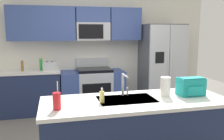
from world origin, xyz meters
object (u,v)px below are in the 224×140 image
(toaster, at_px, (50,66))
(bottle_green, at_px, (41,64))
(soap_dispenser, at_px, (102,97))
(paper_towel_roll, at_px, (165,87))
(refrigerator, at_px, (162,65))
(pepper_mill, at_px, (22,66))
(sink_faucet, at_px, (124,83))
(backpack, at_px, (191,86))
(range_oven, at_px, (93,89))
(drink_cup_red, at_px, (57,101))

(toaster, xyz_separation_m, bottle_green, (-0.17, 0.05, 0.03))
(toaster, relative_size, soap_dispenser, 1.65)
(toaster, bearing_deg, paper_towel_roll, -59.16)
(bottle_green, bearing_deg, refrigerator, -1.42)
(pepper_mill, xyz_separation_m, sink_faucet, (1.45, -2.30, 0.06))
(pepper_mill, xyz_separation_m, soap_dispenser, (1.13, -2.51, -0.04))
(pepper_mill, height_order, bottle_green, bottle_green)
(sink_faucet, bearing_deg, backpack, -11.23)
(range_oven, xyz_separation_m, drink_cup_red, (-0.79, -2.65, 0.55))
(toaster, xyz_separation_m, paper_towel_roll, (1.42, -2.38, 0.03))
(drink_cup_red, xyz_separation_m, paper_towel_roll, (1.32, 0.22, 0.03))
(pepper_mill, relative_size, bottle_green, 0.86)
(drink_cup_red, height_order, soap_dispenser, drink_cup_red)
(soap_dispenser, relative_size, backpack, 0.53)
(sink_faucet, relative_size, backpack, 0.88)
(refrigerator, bearing_deg, sink_faucet, -124.95)
(range_oven, relative_size, refrigerator, 0.74)
(range_oven, xyz_separation_m, refrigerator, (1.59, -0.07, 0.48))
(toaster, distance_m, backpack, 2.98)
(toaster, distance_m, soap_dispenser, 2.54)
(sink_faucet, xyz_separation_m, soap_dispenser, (-0.32, -0.21, -0.10))
(bottle_green, distance_m, sink_faucet, 2.54)
(toaster, bearing_deg, range_oven, 3.37)
(pepper_mill, xyz_separation_m, bottle_green, (0.37, -0.00, 0.02))
(refrigerator, relative_size, backpack, 5.78)
(range_oven, xyz_separation_m, toaster, (-0.89, -0.05, 0.55))
(pepper_mill, bearing_deg, drink_cup_red, -76.50)
(pepper_mill, relative_size, sink_faucet, 0.74)
(refrigerator, distance_m, toaster, 2.48)
(paper_towel_roll, bearing_deg, soap_dispenser, -173.91)
(sink_faucet, bearing_deg, pepper_mill, 122.29)
(paper_towel_roll, bearing_deg, pepper_mill, 128.85)
(sink_faucet, distance_m, drink_cup_red, 0.89)
(toaster, relative_size, backpack, 0.88)
(sink_faucet, relative_size, paper_towel_roll, 1.17)
(sink_faucet, distance_m, soap_dispenser, 0.40)
(refrigerator, height_order, backpack, refrigerator)
(range_oven, xyz_separation_m, soap_dispenser, (-0.29, -2.52, 0.53))
(pepper_mill, relative_size, soap_dispenser, 1.23)
(refrigerator, height_order, toaster, refrigerator)
(bottle_green, bearing_deg, soap_dispenser, -72.98)
(backpack, bearing_deg, soap_dispenser, -177.63)
(paper_towel_roll, bearing_deg, sink_faucet, 165.99)
(bottle_green, xyz_separation_m, backpack, (1.92, -2.46, -0.00))
(bottle_green, bearing_deg, range_oven, 0.33)
(refrigerator, bearing_deg, paper_towel_roll, -114.21)
(soap_dispenser, bearing_deg, sink_faucet, 33.55)
(soap_dispenser, distance_m, backpack, 1.15)
(range_oven, xyz_separation_m, bottle_green, (-1.06, -0.01, 0.58))
(soap_dispenser, bearing_deg, range_oven, 83.34)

